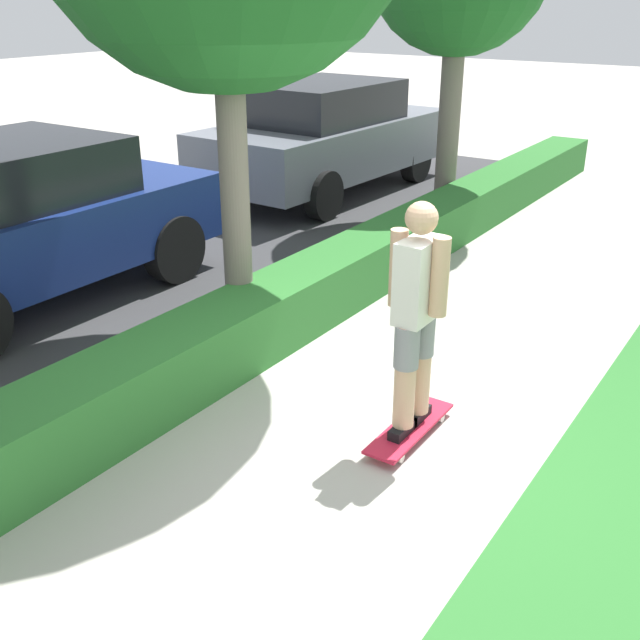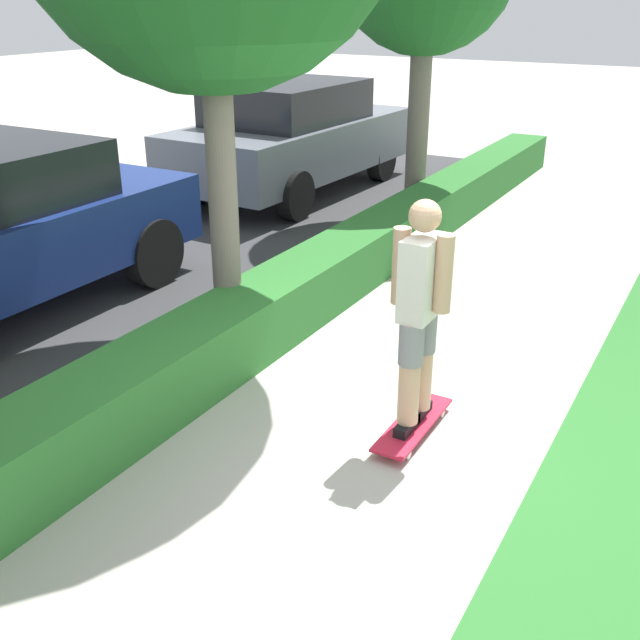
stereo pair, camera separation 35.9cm
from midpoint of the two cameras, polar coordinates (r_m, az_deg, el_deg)
ground_plane at (r=5.27m, az=3.66°, el=-8.52°), size 60.00×60.00×0.00m
hedge_row at (r=5.92m, az=-10.30°, el=-2.11°), size 18.26×0.60×0.53m
skateboard at (r=5.23m, az=5.13°, el=-7.98°), size 0.89×0.24×0.08m
skater_person at (r=4.84m, az=5.50°, el=0.64°), size 0.48×0.40×1.57m
parked_car_rear at (r=11.44m, az=-3.08°, el=13.81°), size 4.36×1.98×1.62m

